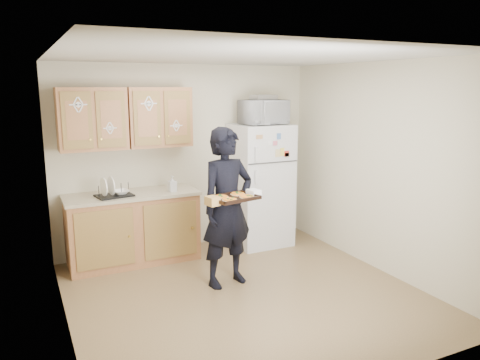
% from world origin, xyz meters
% --- Properties ---
extents(floor, '(3.60, 3.60, 0.00)m').
position_xyz_m(floor, '(0.00, 0.00, 0.00)').
color(floor, brown).
rests_on(floor, ground).
extents(ceiling, '(3.60, 3.60, 0.00)m').
position_xyz_m(ceiling, '(0.00, 0.00, 2.50)').
color(ceiling, beige).
rests_on(ceiling, wall_back).
extents(wall_back, '(3.60, 0.04, 2.50)m').
position_xyz_m(wall_back, '(0.00, 1.80, 1.25)').
color(wall_back, beige).
rests_on(wall_back, floor).
extents(wall_front, '(3.60, 0.04, 2.50)m').
position_xyz_m(wall_front, '(0.00, -1.80, 1.25)').
color(wall_front, beige).
rests_on(wall_front, floor).
extents(wall_left, '(0.04, 3.60, 2.50)m').
position_xyz_m(wall_left, '(-1.80, 0.00, 1.25)').
color(wall_left, beige).
rests_on(wall_left, floor).
extents(wall_right, '(0.04, 3.60, 2.50)m').
position_xyz_m(wall_right, '(1.80, 0.00, 1.25)').
color(wall_right, beige).
rests_on(wall_right, floor).
extents(refrigerator, '(0.75, 0.70, 1.70)m').
position_xyz_m(refrigerator, '(0.95, 1.43, 0.85)').
color(refrigerator, silver).
rests_on(refrigerator, floor).
extents(base_cabinet, '(1.60, 0.60, 0.86)m').
position_xyz_m(base_cabinet, '(-0.85, 1.48, 0.43)').
color(base_cabinet, brown).
rests_on(base_cabinet, floor).
extents(countertop, '(1.64, 0.64, 0.04)m').
position_xyz_m(countertop, '(-0.85, 1.48, 0.88)').
color(countertop, '#B5A48B').
rests_on(countertop, base_cabinet).
extents(upper_cab_left, '(0.80, 0.33, 0.75)m').
position_xyz_m(upper_cab_left, '(-1.25, 1.61, 1.83)').
color(upper_cab_left, brown).
rests_on(upper_cab_left, wall_back).
extents(upper_cab_right, '(0.80, 0.33, 0.75)m').
position_xyz_m(upper_cab_right, '(-0.43, 1.61, 1.83)').
color(upper_cab_right, brown).
rests_on(upper_cab_right, wall_back).
extents(cereal_box, '(0.20, 0.07, 0.32)m').
position_xyz_m(cereal_box, '(1.47, 1.67, 0.16)').
color(cereal_box, gold).
rests_on(cereal_box, floor).
extents(person, '(0.72, 0.55, 1.78)m').
position_xyz_m(person, '(-0.05, 0.34, 0.89)').
color(person, black).
rests_on(person, floor).
extents(baking_tray, '(0.53, 0.43, 0.04)m').
position_xyz_m(baking_tray, '(-0.11, 0.05, 1.07)').
color(baking_tray, black).
rests_on(baking_tray, person).
extents(pizza_front_left, '(0.16, 0.16, 0.02)m').
position_xyz_m(pizza_front_left, '(-0.20, -0.05, 1.09)').
color(pizza_front_left, orange).
rests_on(pizza_front_left, baking_tray).
extents(pizza_front_right, '(0.16, 0.16, 0.02)m').
position_xyz_m(pizza_front_right, '(0.02, -0.01, 1.09)').
color(pizza_front_right, orange).
rests_on(pizza_front_right, baking_tray).
extents(pizza_back_left, '(0.16, 0.16, 0.02)m').
position_xyz_m(pizza_back_left, '(-0.23, 0.11, 1.09)').
color(pizza_back_left, orange).
rests_on(pizza_back_left, baking_tray).
extents(pizza_back_right, '(0.16, 0.16, 0.02)m').
position_xyz_m(pizza_back_right, '(-0.01, 0.15, 1.09)').
color(pizza_back_right, orange).
rests_on(pizza_back_right, baking_tray).
extents(microwave, '(0.65, 0.48, 0.33)m').
position_xyz_m(microwave, '(0.96, 1.38, 1.87)').
color(microwave, silver).
rests_on(microwave, refrigerator).
extents(foil_pan, '(0.34, 0.25, 0.07)m').
position_xyz_m(foil_pan, '(0.98, 1.41, 2.06)').
color(foil_pan, '#ACACB3').
rests_on(foil_pan, microwave).
extents(dish_rack, '(0.46, 0.38, 0.17)m').
position_xyz_m(dish_rack, '(-1.08, 1.40, 0.98)').
color(dish_rack, black).
rests_on(dish_rack, countertop).
extents(bowl, '(0.22, 0.22, 0.05)m').
position_xyz_m(bowl, '(-0.99, 1.40, 0.94)').
color(bowl, white).
rests_on(bowl, dish_rack).
extents(soap_bottle, '(0.10, 0.11, 0.20)m').
position_xyz_m(soap_bottle, '(-0.36, 1.34, 1.00)').
color(soap_bottle, silver).
rests_on(soap_bottle, countertop).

